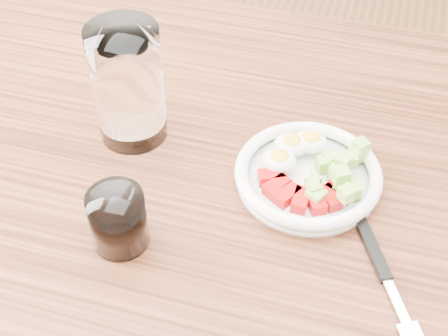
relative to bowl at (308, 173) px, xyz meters
The scene contains 5 objects.
dining_table 0.16m from the bowl, 155.49° to the right, with size 1.50×0.90×0.77m.
bowl is the anchor object (origin of this frame).
fork 0.15m from the bowl, 45.84° to the right, with size 0.12×0.20×0.01m.
water_glass 0.27m from the bowl, behind, with size 0.10×0.10×0.17m, color white.
coffee_glass 0.25m from the bowl, 141.51° to the right, with size 0.07×0.07×0.08m.
Camera 1 is at (0.15, -0.53, 1.38)m, focal length 50.00 mm.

